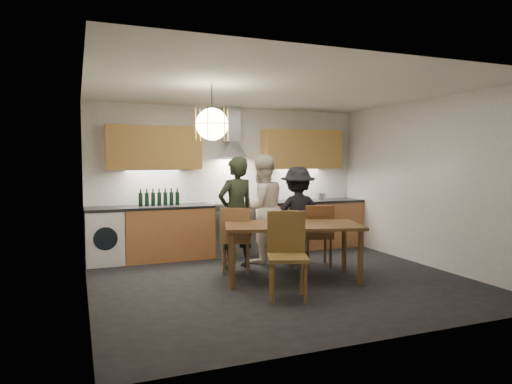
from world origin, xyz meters
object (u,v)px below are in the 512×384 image
object	(u,v)px
stock_pot	(321,197)
person_right	(298,214)
mixing_bowl	(300,199)
chair_front	(287,248)
wine_bottles	(159,197)
person_left	(236,213)
person_mid	(262,209)
chair_back_left	(236,235)
dining_table	(293,231)

from	to	relation	value
stock_pot	person_right	bearing A→B (deg)	-135.26
person_right	mixing_bowl	xyz separation A→B (m)	(0.50, 0.89, 0.16)
chair_front	wine_bottles	bearing A→B (deg)	131.86
chair_front	person_left	bearing A→B (deg)	113.25
person_mid	person_right	bearing A→B (deg)	153.85
person_mid	person_right	world-z (taller)	person_mid
chair_front	person_right	world-z (taller)	person_right
chair_front	wine_bottles	xyz separation A→B (m)	(-1.07, 2.68, 0.45)
mixing_bowl	wine_bottles	distance (m)	2.57
chair_back_left	mixing_bowl	size ratio (longest dim) A/B	3.75
dining_table	person_left	world-z (taller)	person_left
stock_pot	chair_back_left	bearing A→B (deg)	-148.57
person_right	mixing_bowl	distance (m)	1.03
dining_table	person_left	size ratio (longest dim) A/B	1.19
wine_bottles	person_right	bearing A→B (deg)	-25.26
chair_front	person_left	world-z (taller)	person_left
mixing_bowl	person_left	bearing A→B (deg)	-148.37
wine_bottles	mixing_bowl	bearing A→B (deg)	-1.90
person_right	stock_pot	xyz separation A→B (m)	(0.97, 0.96, 0.19)
person_mid	stock_pot	xyz separation A→B (m)	(1.54, 0.79, 0.09)
person_left	mixing_bowl	size ratio (longest dim) A/B	6.61
person_mid	mixing_bowl	size ratio (longest dim) A/B	6.72
person_right	wine_bottles	world-z (taller)	person_right
stock_pot	wine_bottles	xyz separation A→B (m)	(-3.04, 0.02, 0.08)
dining_table	wine_bottles	world-z (taller)	wine_bottles
dining_table	person_mid	bearing A→B (deg)	105.10
wine_bottles	stock_pot	bearing A→B (deg)	-0.32
dining_table	person_right	distance (m)	1.18
chair_front	wine_bottles	size ratio (longest dim) A/B	1.53
person_left	person_right	size ratio (longest dim) A/B	1.11
person_right	wine_bottles	size ratio (longest dim) A/B	2.29
chair_back_left	chair_front	bearing A→B (deg)	120.56
chair_back_left	stock_pot	size ratio (longest dim) A/B	5.47
person_left	mixing_bowl	world-z (taller)	person_left
person_mid	wine_bottles	distance (m)	1.72
dining_table	stock_pot	xyz separation A→B (m)	(1.56, 1.98, 0.27)
chair_front	person_left	distance (m)	1.64
person_mid	dining_table	bearing A→B (deg)	79.15
person_left	person_right	distance (m)	1.10
chair_back_left	person_mid	xyz separation A→B (m)	(0.63, 0.53, 0.31)
dining_table	chair_back_left	bearing A→B (deg)	148.72
dining_table	stock_pot	distance (m)	2.54
chair_back_left	stock_pot	distance (m)	2.57
chair_back_left	wine_bottles	distance (m)	1.67
chair_front	mixing_bowl	xyz separation A→B (m)	(1.50, 2.60, 0.34)
chair_back_left	wine_bottles	size ratio (longest dim) A/B	1.44
person_mid	mixing_bowl	distance (m)	1.29
dining_table	chair_back_left	world-z (taller)	chair_back_left
person_mid	mixing_bowl	xyz separation A→B (m)	(1.07, 0.72, 0.06)
mixing_bowl	wine_bottles	size ratio (longest dim) A/B	0.38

